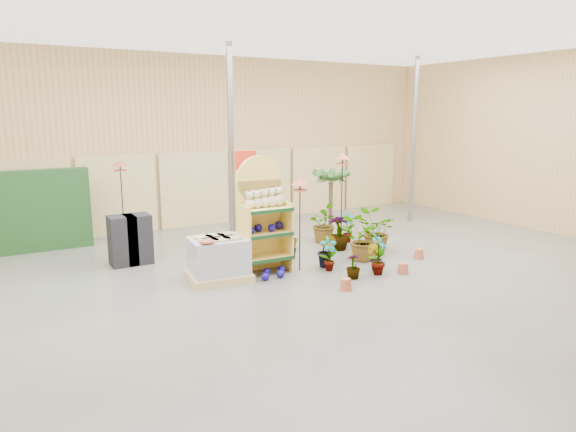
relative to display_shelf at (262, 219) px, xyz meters
name	(u,v)px	position (x,y,z in m)	size (l,w,h in m)	color
room	(290,157)	(0.33, -0.50, 1.20)	(15.20, 12.10, 4.70)	#575751
display_shelf	(262,219)	(0.00, 0.00, 0.00)	(0.94, 0.61, 2.22)	#E4C057
teddy_bears	(266,200)	(0.03, -0.10, 0.39)	(0.83, 0.23, 0.36)	beige
gazing_balls_shelf	(265,228)	(0.00, -0.12, -0.14)	(0.82, 0.28, 0.16)	navy
gazing_balls_floor	(274,273)	(0.00, -0.45, -0.94)	(0.63, 0.39, 0.15)	navy
pallet_stack	(218,259)	(-0.94, -0.08, -0.62)	(1.19, 1.03, 0.81)	tan
charcoal_planters	(130,240)	(-2.08, 1.75, -0.52)	(0.80, 0.50, 1.00)	black
trellis_stock	(42,210)	(-3.47, 3.79, -0.12)	(2.00, 0.30, 1.80)	#1B431B
offer_sign	(246,180)	(0.43, 1.57, 0.55)	(0.50, 0.08, 2.20)	gray
bird_table_front	(300,184)	(0.63, -0.36, 0.67)	(0.34, 0.34, 1.82)	black
bird_table_right	(343,159)	(2.26, 0.54, 0.99)	(0.34, 0.34, 2.16)	black
bird_table_back	(120,166)	(-1.84, 3.36, 0.81)	(0.34, 0.34, 1.97)	black
palm	(331,176)	(2.79, 1.70, 0.48)	(0.70, 0.70, 1.76)	brown
potted_plant_0	(329,254)	(1.10, -0.66, -0.68)	(0.35, 0.24, 0.67)	#27501E
potted_plant_1	(327,251)	(1.20, -0.45, -0.67)	(0.38, 0.30, 0.68)	#27501E
potted_plant_2	(361,239)	(2.07, -0.43, -0.57)	(0.81, 0.70, 0.90)	#27501E
potted_plant_3	(339,232)	(2.20, 0.52, -0.62)	(0.44, 0.44, 0.79)	#27501E
potted_plant_4	(347,227)	(2.76, 0.97, -0.66)	(0.38, 0.26, 0.72)	#27501E
potted_plant_5	(292,247)	(0.90, 0.41, -0.76)	(0.28, 0.23, 0.51)	#27501E
potted_plant_6	(322,223)	(2.29, 1.32, -0.58)	(0.79, 0.69, 0.88)	#27501E
potted_plant_7	(353,266)	(1.22, -1.27, -0.78)	(0.27, 0.27, 0.48)	#27501E
potted_plant_8	(378,254)	(1.75, -1.34, -0.60)	(0.44, 0.29, 0.83)	#27501E
potted_plant_9	(375,257)	(1.89, -1.08, -0.76)	(0.28, 0.23, 0.51)	#27501E
potted_plant_10	(374,231)	(2.73, -0.05, -0.55)	(0.84, 0.73, 0.94)	#27501E
potted_plant_11	(289,236)	(1.21, 1.03, -0.70)	(0.36, 0.36, 0.64)	#27501E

